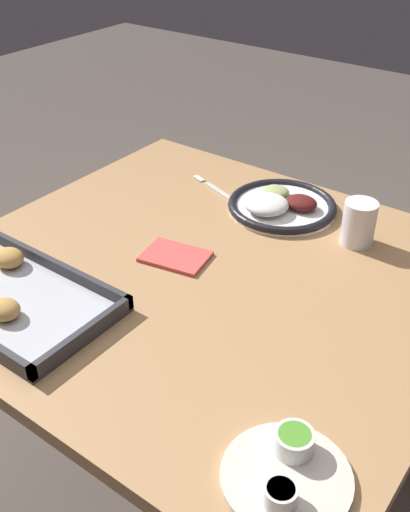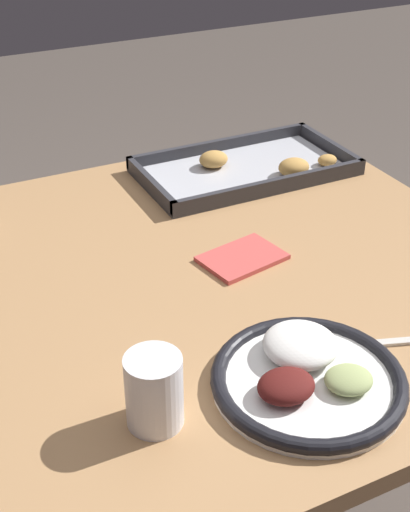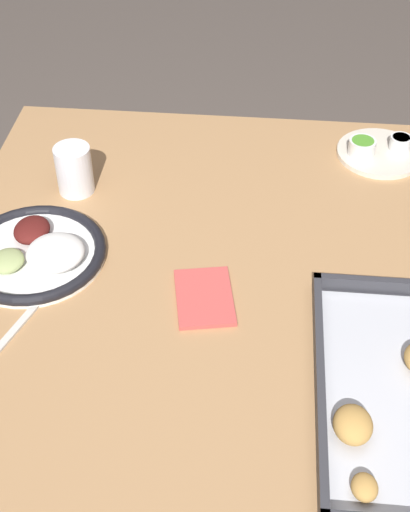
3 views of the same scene
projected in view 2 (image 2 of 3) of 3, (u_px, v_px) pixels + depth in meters
name	position (u px, v px, depth m)	size (l,w,h in m)	color
dining_table	(204.00, 332.00, 1.19)	(0.98, 0.91, 0.75)	#AD7F51
dinner_plate	(309.00, 375.00, 0.90)	(0.25, 0.25, 0.05)	white
fork	(396.00, 342.00, 0.98)	(0.20, 0.08, 0.00)	silver
baking_tray	(249.00, 168.00, 1.44)	(0.42, 0.23, 0.04)	#333338
drinking_cup	(154.00, 391.00, 0.83)	(0.07, 0.07, 0.10)	white
napkin	(242.00, 258.00, 1.16)	(0.14, 0.11, 0.01)	#CC4C47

